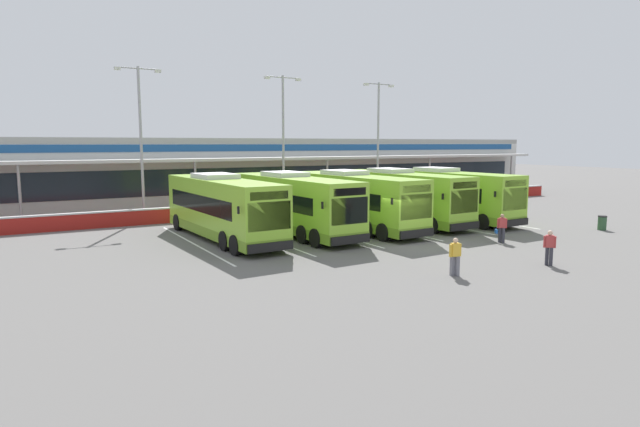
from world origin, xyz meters
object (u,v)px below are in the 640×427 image
(coach_bus_right_centre, at_px, (399,197))
(lamp_post_west, at_px, (141,133))
(pedestrian_in_dark_coat, at_px, (549,247))
(lamp_post_east, at_px, (378,135))
(coach_bus_left_centre, at_px, (293,205))
(coach_bus_rightmost, at_px, (445,195))
(pedestrian_with_handbag, at_px, (501,227))
(litter_bin, at_px, (602,223))
(coach_bus_leftmost, at_px, (222,209))
(lamp_post_centre, at_px, (283,134))
(pedestrian_child, at_px, (455,255))
(coach_bus_centre, at_px, (353,201))

(coach_bus_right_centre, bearing_deg, lamp_post_west, 143.92)
(pedestrian_in_dark_coat, distance_m, lamp_post_east, 26.33)
(coach_bus_left_centre, distance_m, coach_bus_rightmost, 12.35)
(pedestrian_with_handbag, height_order, pedestrian_in_dark_coat, same)
(lamp_post_east, distance_m, litter_bin, 20.77)
(coach_bus_leftmost, xyz_separation_m, lamp_post_west, (-2.11, 10.96, 4.50))
(pedestrian_with_handbag, distance_m, lamp_post_centre, 20.46)
(coach_bus_rightmost, bearing_deg, lamp_post_west, 148.74)
(lamp_post_east, bearing_deg, coach_bus_rightmost, -100.33)
(coach_bus_rightmost, bearing_deg, pedestrian_child, -131.86)
(coach_bus_rightmost, xyz_separation_m, pedestrian_with_handbag, (-3.62, -8.37, -0.93))
(coach_bus_left_centre, distance_m, lamp_post_east, 18.51)
(coach_bus_right_centre, relative_size, pedestrian_in_dark_coat, 7.56)
(coach_bus_right_centre, distance_m, litter_bin, 13.13)
(pedestrian_in_dark_coat, relative_size, litter_bin, 1.74)
(coach_bus_rightmost, distance_m, lamp_post_centre, 14.10)
(coach_bus_centre, distance_m, lamp_post_west, 16.43)
(coach_bus_leftmost, xyz_separation_m, lamp_post_east, (18.81, 10.49, 4.50))
(coach_bus_left_centre, xyz_separation_m, pedestrian_child, (1.02, -12.88, -0.91))
(pedestrian_child, relative_size, lamp_post_centre, 0.15)
(coach_bus_left_centre, height_order, coach_bus_right_centre, same)
(pedestrian_child, bearing_deg, coach_bus_left_centre, 94.54)
(lamp_post_west, bearing_deg, lamp_post_centre, -2.80)
(coach_bus_left_centre, relative_size, lamp_post_centre, 1.11)
(coach_bus_leftmost, relative_size, coach_bus_centre, 1.00)
(pedestrian_child, bearing_deg, coach_bus_centre, 75.64)
(coach_bus_right_centre, height_order, lamp_post_west, lamp_post_west)
(coach_bus_centre, relative_size, litter_bin, 13.16)
(coach_bus_left_centre, relative_size, lamp_post_west, 1.11)
(pedestrian_in_dark_coat, distance_m, lamp_post_centre, 24.97)
(coach_bus_left_centre, height_order, lamp_post_east, lamp_post_east)
(coach_bus_left_centre, relative_size, coach_bus_right_centre, 1.00)
(coach_bus_right_centre, distance_m, pedestrian_in_dark_coat, 14.15)
(coach_bus_centre, bearing_deg, coach_bus_leftmost, 176.27)
(lamp_post_west, bearing_deg, coach_bus_left_centre, -59.73)
(lamp_post_east, bearing_deg, pedestrian_in_dark_coat, -108.65)
(coach_bus_rightmost, height_order, pedestrian_in_dark_coat, coach_bus_rightmost)
(coach_bus_leftmost, relative_size, pedestrian_in_dark_coat, 7.56)
(coach_bus_leftmost, relative_size, lamp_post_west, 1.11)
(coach_bus_centre, xyz_separation_m, litter_bin, (13.57, -8.57, -1.32))
(coach_bus_left_centre, xyz_separation_m, pedestrian_with_handbag, (8.73, -8.61, -0.93))
(coach_bus_rightmost, bearing_deg, coach_bus_leftmost, 178.22)
(pedestrian_with_handbag, bearing_deg, pedestrian_child, -151.00)
(coach_bus_left_centre, bearing_deg, litter_bin, -26.42)
(pedestrian_in_dark_coat, bearing_deg, coach_bus_leftmost, 127.21)
(coach_bus_right_centre, xyz_separation_m, lamp_post_west, (-15.04, 10.96, 4.50))
(pedestrian_with_handbag, xyz_separation_m, lamp_post_west, (-15.30, 19.85, 5.43))
(coach_bus_left_centre, height_order, litter_bin, coach_bus_left_centre)
(pedestrian_in_dark_coat, height_order, lamp_post_west, lamp_post_west)
(coach_bus_left_centre, distance_m, litter_bin, 19.94)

